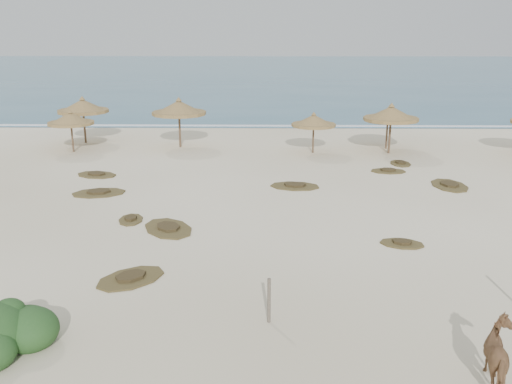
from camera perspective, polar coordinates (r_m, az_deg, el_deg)
ground at (r=18.87m, az=-1.35°, el=-6.96°), size 160.00×160.00×0.00m
ocean at (r=92.61m, az=0.45°, el=11.80°), size 200.00×100.00×0.01m
foam_line at (r=43.95m, az=-0.06°, el=6.63°), size 70.00×0.60×0.01m
palapa_0 at (r=36.29m, az=-18.05°, el=6.94°), size 3.08×3.08×2.58m
palapa_1 at (r=38.86m, az=-16.93°, el=8.16°), size 4.23×4.23×3.06m
palapa_2 at (r=36.18m, az=-7.72°, el=8.28°), size 4.46×4.46×3.16m
palapa_3 at (r=34.44m, az=5.79°, el=7.07°), size 3.04×3.04×2.49m
palapa_4 at (r=35.00m, az=13.36°, el=7.58°), size 3.30×3.30×3.05m
palapa_5 at (r=36.38m, az=13.06°, el=7.41°), size 3.19×3.19×2.64m
horse at (r=13.66m, az=23.42°, el=-14.91°), size 1.00×1.73×1.38m
fence_post_near at (r=15.01m, az=1.31°, el=-10.80°), size 0.12×0.12×1.24m
scrub_1 at (r=27.18m, az=-15.45°, el=-0.05°), size 2.74×2.10×0.16m
scrub_2 at (r=23.17m, az=-12.41°, el=-2.69°), size 1.10×1.56×0.16m
scrub_3 at (r=27.37m, az=3.91°, el=0.63°), size 2.57×1.87×0.16m
scrub_4 at (r=20.87m, az=14.39°, el=-4.98°), size 1.75×1.36×0.16m
scrub_5 at (r=28.95m, az=18.78°, el=0.66°), size 1.78×2.59×0.16m
scrub_6 at (r=30.50m, az=-15.65°, el=1.70°), size 2.52×2.06×0.16m
scrub_7 at (r=30.92m, az=13.08°, el=2.08°), size 1.91×1.30×0.16m
scrub_9 at (r=21.94m, az=-8.77°, el=-3.58°), size 2.73×3.03×0.16m
scrub_10 at (r=32.78m, az=14.24°, el=2.81°), size 1.13×1.71×0.16m
scrub_11 at (r=18.01m, az=-12.42°, el=-8.38°), size 2.62×2.60×0.16m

